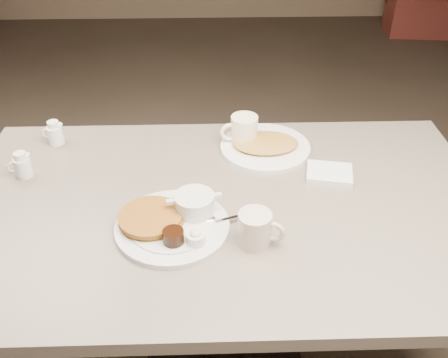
{
  "coord_description": "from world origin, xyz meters",
  "views": [
    {
      "loc": [
        -0.03,
        -1.07,
        1.6
      ],
      "look_at": [
        0.0,
        0.02,
        0.82
      ],
      "focal_mm": 39.55,
      "sensor_mm": 36.0,
      "label": 1
    }
  ],
  "objects_px": {
    "main_plate": "(174,220)",
    "creamer_left": "(22,165)",
    "coffee_mug_far": "(243,131)",
    "diner_table": "(224,248)",
    "hash_plate": "(265,146)",
    "creamer_right": "(55,133)",
    "coffee_mug_near": "(256,228)"
  },
  "relations": [
    {
      "from": "main_plate",
      "to": "creamer_left",
      "type": "height_order",
      "value": "creamer_left"
    },
    {
      "from": "main_plate",
      "to": "creamer_left",
      "type": "bearing_deg",
      "value": 152.0
    },
    {
      "from": "main_plate",
      "to": "coffee_mug_far",
      "type": "bearing_deg",
      "value": 63.1
    },
    {
      "from": "diner_table",
      "to": "hash_plate",
      "type": "bearing_deg",
      "value": 63.1
    },
    {
      "from": "hash_plate",
      "to": "creamer_right",
      "type": "bearing_deg",
      "value": 174.92
    },
    {
      "from": "main_plate",
      "to": "coffee_mug_near",
      "type": "bearing_deg",
      "value": -18.15
    },
    {
      "from": "creamer_left",
      "to": "creamer_right",
      "type": "height_order",
      "value": "same"
    },
    {
      "from": "creamer_left",
      "to": "creamer_right",
      "type": "relative_size",
      "value": 1.0
    },
    {
      "from": "main_plate",
      "to": "creamer_left",
      "type": "xyz_separation_m",
      "value": [
        -0.46,
        0.24,
        0.01
      ]
    },
    {
      "from": "diner_table",
      "to": "main_plate",
      "type": "distance_m",
      "value": 0.25
    },
    {
      "from": "coffee_mug_far",
      "to": "hash_plate",
      "type": "relative_size",
      "value": 0.45
    },
    {
      "from": "coffee_mug_far",
      "to": "creamer_left",
      "type": "relative_size",
      "value": 1.63
    },
    {
      "from": "coffee_mug_far",
      "to": "hash_plate",
      "type": "xyz_separation_m",
      "value": [
        0.07,
        -0.04,
        -0.04
      ]
    },
    {
      "from": "main_plate",
      "to": "creamer_right",
      "type": "xyz_separation_m",
      "value": [
        -0.41,
        0.43,
        0.01
      ]
    },
    {
      "from": "creamer_right",
      "to": "diner_table",
      "type": "bearing_deg",
      "value": -31.95
    },
    {
      "from": "main_plate",
      "to": "diner_table",
      "type": "bearing_deg",
      "value": 34.06
    },
    {
      "from": "diner_table",
      "to": "main_plate",
      "type": "relative_size",
      "value": 3.9
    },
    {
      "from": "coffee_mug_near",
      "to": "creamer_left",
      "type": "xyz_separation_m",
      "value": [
        -0.67,
        0.31,
        -0.01
      ]
    },
    {
      "from": "coffee_mug_far",
      "to": "creamer_right",
      "type": "xyz_separation_m",
      "value": [
        -0.61,
        0.03,
        -0.01
      ]
    },
    {
      "from": "hash_plate",
      "to": "diner_table",
      "type": "bearing_deg",
      "value": -116.9
    },
    {
      "from": "coffee_mug_far",
      "to": "creamer_left",
      "type": "bearing_deg",
      "value": -166.44
    },
    {
      "from": "main_plate",
      "to": "hash_plate",
      "type": "height_order",
      "value": "main_plate"
    },
    {
      "from": "coffee_mug_far",
      "to": "creamer_left",
      "type": "distance_m",
      "value": 0.68
    },
    {
      "from": "creamer_left",
      "to": "hash_plate",
      "type": "bearing_deg",
      "value": 9.62
    },
    {
      "from": "main_plate",
      "to": "hash_plate",
      "type": "relative_size",
      "value": 1.31
    },
    {
      "from": "creamer_left",
      "to": "main_plate",
      "type": "bearing_deg",
      "value": -28.0
    },
    {
      "from": "main_plate",
      "to": "coffee_mug_far",
      "type": "distance_m",
      "value": 0.45
    },
    {
      "from": "diner_table",
      "to": "hash_plate",
      "type": "height_order",
      "value": "hash_plate"
    },
    {
      "from": "creamer_right",
      "to": "hash_plate",
      "type": "distance_m",
      "value": 0.69
    },
    {
      "from": "coffee_mug_near",
      "to": "coffee_mug_far",
      "type": "bearing_deg",
      "value": 90.21
    },
    {
      "from": "creamer_right",
      "to": "coffee_mug_far",
      "type": "bearing_deg",
      "value": -2.33
    },
    {
      "from": "main_plate",
      "to": "hash_plate",
      "type": "bearing_deg",
      "value": 53.28
    }
  ]
}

